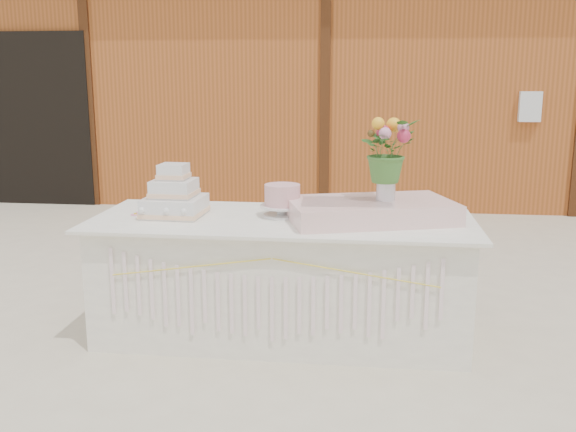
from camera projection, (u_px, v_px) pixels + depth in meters
The scene contains 9 objects.
ground at pixel (282, 333), 4.20m from camera, with size 80.00×80.00×0.00m, color beige.
barn at pixel (333, 74), 9.66m from camera, with size 12.60×4.60×3.30m.
cake_table at pixel (282, 277), 4.11m from camera, with size 2.40×1.00×0.77m.
wedding_cake at pixel (175, 198), 4.09m from camera, with size 0.38×0.38×0.33m.
pink_cake_stand at pixel (282, 199), 4.06m from camera, with size 0.29×0.29×0.21m.
satin_runner at pixel (370, 211), 3.96m from camera, with size 0.99×0.58×0.13m, color beige.
flower_vase at pixel (386, 187), 3.95m from camera, with size 0.12×0.12×0.16m, color silver.
bouquet at pixel (387, 143), 3.89m from camera, with size 0.35×0.30×0.39m, color #3C6F2C.
loose_flowers at pixel (138, 212), 4.17m from camera, with size 0.12×0.30×0.02m, color pink, non-canonical shape.
Camera 1 is at (0.52, -3.91, 1.64)m, focal length 40.00 mm.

